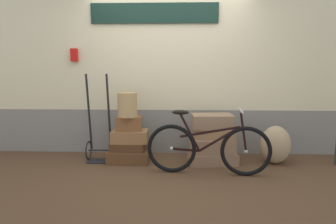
{
  "coord_description": "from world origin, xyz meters",
  "views": [
    {
      "loc": [
        0.15,
        -3.93,
        1.4
      ],
      "look_at": [
        -0.0,
        0.18,
        0.77
      ],
      "focal_mm": 31.43,
      "sensor_mm": 36.0,
      "label": 1
    }
  ],
  "objects_px": {
    "suitcase_7": "(212,121)",
    "luggage_trolley": "(100,140)",
    "suitcase_1": "(128,146)",
    "suitcase_3": "(129,123)",
    "wicker_basket": "(127,105)",
    "suitcase_2": "(130,136)",
    "suitcase_0": "(129,156)",
    "bicycle": "(208,148)",
    "suitcase_4": "(212,157)",
    "burlap_sack": "(275,145)",
    "suitcase_5": "(212,146)",
    "suitcase_6": "(215,133)"
  },
  "relations": [
    {
      "from": "suitcase_3",
      "to": "burlap_sack",
      "type": "distance_m",
      "value": 2.16
    },
    {
      "from": "suitcase_3",
      "to": "suitcase_0",
      "type": "bearing_deg",
      "value": -103.3
    },
    {
      "from": "suitcase_0",
      "to": "bicycle",
      "type": "xyz_separation_m",
      "value": [
        1.12,
        -0.46,
        0.26
      ]
    },
    {
      "from": "suitcase_4",
      "to": "suitcase_7",
      "type": "relative_size",
      "value": 1.18
    },
    {
      "from": "suitcase_1",
      "to": "suitcase_7",
      "type": "bearing_deg",
      "value": 6.3
    },
    {
      "from": "suitcase_0",
      "to": "suitcase_1",
      "type": "distance_m",
      "value": 0.15
    },
    {
      "from": "burlap_sack",
      "to": "bicycle",
      "type": "distance_m",
      "value": 1.14
    },
    {
      "from": "suitcase_2",
      "to": "burlap_sack",
      "type": "distance_m",
      "value": 2.14
    },
    {
      "from": "suitcase_2",
      "to": "suitcase_5",
      "type": "height_order",
      "value": "suitcase_2"
    },
    {
      "from": "suitcase_6",
      "to": "suitcase_3",
      "type": "bearing_deg",
      "value": -174.86
    },
    {
      "from": "suitcase_2",
      "to": "suitcase_3",
      "type": "xyz_separation_m",
      "value": [
        -0.01,
        0.0,
        0.19
      ]
    },
    {
      "from": "suitcase_4",
      "to": "wicker_basket",
      "type": "distance_m",
      "value": 1.47
    },
    {
      "from": "suitcase_3",
      "to": "suitcase_7",
      "type": "xyz_separation_m",
      "value": [
        1.22,
        -0.01,
        0.04
      ]
    },
    {
      "from": "suitcase_7",
      "to": "luggage_trolley",
      "type": "bearing_deg",
      "value": 174.16
    },
    {
      "from": "suitcase_7",
      "to": "bicycle",
      "type": "bearing_deg",
      "value": -105.96
    },
    {
      "from": "suitcase_1",
      "to": "suitcase_7",
      "type": "xyz_separation_m",
      "value": [
        1.23,
        0.02,
        0.38
      ]
    },
    {
      "from": "suitcase_4",
      "to": "suitcase_7",
      "type": "height_order",
      "value": "suitcase_7"
    },
    {
      "from": "suitcase_5",
      "to": "burlap_sack",
      "type": "height_order",
      "value": "burlap_sack"
    },
    {
      "from": "suitcase_0",
      "to": "suitcase_3",
      "type": "bearing_deg",
      "value": 81.52
    },
    {
      "from": "suitcase_2",
      "to": "burlap_sack",
      "type": "height_order",
      "value": "burlap_sack"
    },
    {
      "from": "suitcase_7",
      "to": "suitcase_5",
      "type": "bearing_deg",
      "value": -92.67
    },
    {
      "from": "suitcase_3",
      "to": "suitcase_4",
      "type": "distance_m",
      "value": 1.32
    },
    {
      "from": "suitcase_2",
      "to": "suitcase_3",
      "type": "relative_size",
      "value": 1.41
    },
    {
      "from": "suitcase_5",
      "to": "suitcase_3",
      "type": "bearing_deg",
      "value": 175.48
    },
    {
      "from": "suitcase_4",
      "to": "burlap_sack",
      "type": "bearing_deg",
      "value": -5.97
    },
    {
      "from": "suitcase_7",
      "to": "luggage_trolley",
      "type": "xyz_separation_m",
      "value": [
        -1.68,
        0.06,
        -0.31
      ]
    },
    {
      "from": "luggage_trolley",
      "to": "suitcase_1",
      "type": "bearing_deg",
      "value": -9.19
    },
    {
      "from": "suitcase_0",
      "to": "burlap_sack",
      "type": "bearing_deg",
      "value": 0.95
    },
    {
      "from": "burlap_sack",
      "to": "wicker_basket",
      "type": "bearing_deg",
      "value": -179.99
    },
    {
      "from": "suitcase_7",
      "to": "wicker_basket",
      "type": "relative_size",
      "value": 1.63
    },
    {
      "from": "luggage_trolley",
      "to": "suitcase_7",
      "type": "bearing_deg",
      "value": -1.92
    },
    {
      "from": "suitcase_0",
      "to": "burlap_sack",
      "type": "xyz_separation_m",
      "value": [
        2.15,
        0.02,
        0.19
      ]
    },
    {
      "from": "suitcase_4",
      "to": "suitcase_5",
      "type": "distance_m",
      "value": 0.18
    },
    {
      "from": "suitcase_7",
      "to": "suitcase_6",
      "type": "bearing_deg",
      "value": -24.93
    },
    {
      "from": "suitcase_1",
      "to": "luggage_trolley",
      "type": "relative_size",
      "value": 0.39
    },
    {
      "from": "wicker_basket",
      "to": "burlap_sack",
      "type": "bearing_deg",
      "value": 0.01
    },
    {
      "from": "suitcase_3",
      "to": "bicycle",
      "type": "distance_m",
      "value": 1.24
    },
    {
      "from": "suitcase_0",
      "to": "wicker_basket",
      "type": "relative_size",
      "value": 1.7
    },
    {
      "from": "suitcase_1",
      "to": "suitcase_3",
      "type": "xyz_separation_m",
      "value": [
        0.02,
        0.03,
        0.34
      ]
    },
    {
      "from": "burlap_sack",
      "to": "bicycle",
      "type": "relative_size",
      "value": 0.34
    },
    {
      "from": "suitcase_1",
      "to": "wicker_basket",
      "type": "height_order",
      "value": "wicker_basket"
    },
    {
      "from": "suitcase_7",
      "to": "wicker_basket",
      "type": "xyz_separation_m",
      "value": [
        -1.23,
        -0.01,
        0.24
      ]
    },
    {
      "from": "suitcase_5",
      "to": "suitcase_7",
      "type": "relative_size",
      "value": 1.11
    },
    {
      "from": "suitcase_0",
      "to": "suitcase_4",
      "type": "xyz_separation_m",
      "value": [
        1.24,
        0.01,
        -0.01
      ]
    },
    {
      "from": "luggage_trolley",
      "to": "burlap_sack",
      "type": "xyz_separation_m",
      "value": [
        2.6,
        -0.07,
        -0.03
      ]
    },
    {
      "from": "suitcase_1",
      "to": "burlap_sack",
      "type": "bearing_deg",
      "value": 5.64
    },
    {
      "from": "suitcase_5",
      "to": "wicker_basket",
      "type": "xyz_separation_m",
      "value": [
        -1.23,
        0.02,
        0.59
      ]
    },
    {
      "from": "suitcase_2",
      "to": "burlap_sack",
      "type": "bearing_deg",
      "value": -1.55
    },
    {
      "from": "wicker_basket",
      "to": "suitcase_2",
      "type": "bearing_deg",
      "value": 47.74
    },
    {
      "from": "suitcase_5",
      "to": "bicycle",
      "type": "height_order",
      "value": "bicycle"
    }
  ]
}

